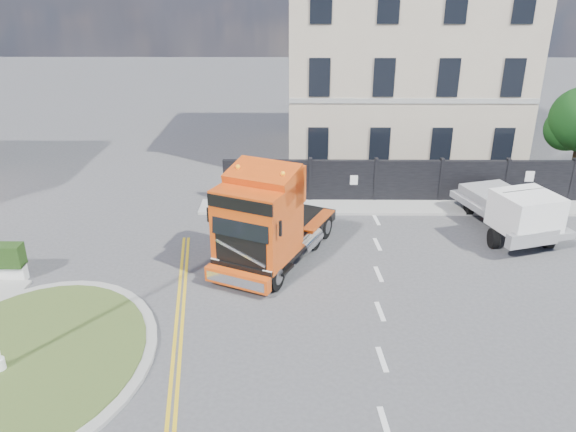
{
  "coord_description": "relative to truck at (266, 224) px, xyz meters",
  "views": [
    {
      "loc": [
        0.19,
        -15.43,
        9.67
      ],
      "look_at": [
        0.03,
        3.0,
        1.8
      ],
      "focal_mm": 35.0,
      "sensor_mm": 36.0,
      "label": 1
    }
  ],
  "objects": [
    {
      "name": "ground",
      "position": [
        0.75,
        -2.6,
        -1.68
      ],
      "size": [
        120.0,
        120.0,
        0.0
      ],
      "primitive_type": "plane",
      "color": "#424244",
      "rests_on": "ground"
    },
    {
      "name": "traffic_island",
      "position": [
        -6.25,
        -5.6,
        -1.6
      ],
      "size": [
        6.8,
        6.8,
        0.17
      ],
      "color": "gray",
      "rests_on": "ground"
    },
    {
      "name": "truck",
      "position": [
        0.0,
        0.0,
        0.0
      ],
      "size": [
        4.7,
        6.65,
        3.75
      ],
      "rotation": [
        0.0,
        0.0,
        -0.43
      ],
      "color": "black",
      "rests_on": "ground"
    },
    {
      "name": "hoarding_fence",
      "position": [
        7.3,
        6.4,
        -0.68
      ],
      "size": [
        18.8,
        0.25,
        2.0
      ],
      "color": "black",
      "rests_on": "ground"
    },
    {
      "name": "flatbed_pickup",
      "position": [
        9.75,
        2.23,
        -0.49
      ],
      "size": [
        3.58,
        5.76,
        2.21
      ],
      "rotation": [
        0.0,
        0.0,
        0.3
      ],
      "color": "gray",
      "rests_on": "ground"
    },
    {
      "name": "georgian_building",
      "position": [
        6.75,
        13.9,
        4.09
      ],
      "size": [
        12.3,
        10.3,
        12.8
      ],
      "color": "#B2A68D",
      "rests_on": "ground"
    },
    {
      "name": "pavement_far",
      "position": [
        6.75,
        5.5,
        -1.62
      ],
      "size": [
        20.0,
        1.6,
        0.12
      ],
      "primitive_type": "cube",
      "color": "gray",
      "rests_on": "ground"
    }
  ]
}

